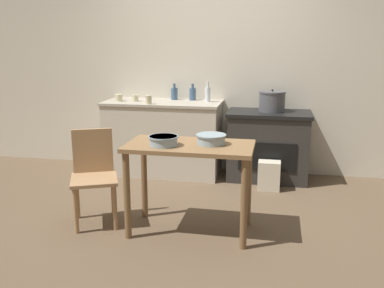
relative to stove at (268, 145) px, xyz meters
name	(u,v)px	position (x,y,z in m)	size (l,w,h in m)	color
ground_plane	(183,214)	(-0.76, -1.28, -0.41)	(14.00, 14.00, 0.00)	brown
wall_back	(210,69)	(-0.76, 0.31, 0.87)	(8.00, 0.07, 2.55)	beige
counter_cabinet	(163,138)	(-1.28, -0.02, 0.04)	(1.42, 0.63, 0.90)	beige
stove	(268,145)	(0.00, 0.00, 0.00)	(0.96, 0.59, 0.81)	#2D2B28
work_table	(190,160)	(-0.61, -1.62, 0.23)	(1.06, 0.56, 0.78)	olive
chair	(94,174)	(-1.51, -1.57, 0.05)	(0.53, 0.53, 0.84)	#A87F56
flour_sack	(269,176)	(0.03, -0.40, -0.25)	(0.24, 0.17, 0.33)	beige
stock_pot	(272,101)	(0.02, 0.02, 0.52)	(0.31, 0.31, 0.26)	#4C4C51
mixing_bowl_large	(211,139)	(-0.44, -1.58, 0.42)	(0.25, 0.25, 0.08)	#93A8B2
mixing_bowl_small	(163,140)	(-0.82, -1.71, 0.42)	(0.25, 0.25, 0.08)	#93A8B2
bottle_far_left	(174,93)	(-1.18, 0.17, 0.57)	(0.08, 0.08, 0.20)	#3D5675
bottle_left	(193,94)	(-0.95, 0.16, 0.57)	(0.08, 0.08, 0.20)	#3D5675
bottle_mid_left	(208,94)	(-0.74, 0.05, 0.59)	(0.06, 0.06, 0.24)	silver
cup_center_left	(149,100)	(-1.38, -0.27, 0.54)	(0.07, 0.07, 0.10)	beige
cup_center	(119,98)	(-1.81, -0.10, 0.53)	(0.09, 0.09, 0.08)	beige
cup_center_right	(135,98)	(-1.61, -0.07, 0.53)	(0.07, 0.07, 0.08)	beige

